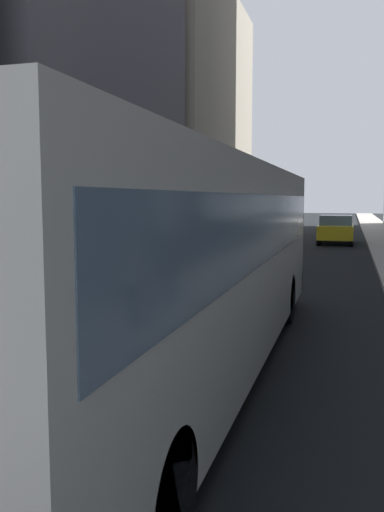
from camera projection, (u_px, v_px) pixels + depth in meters
ground_plane at (295, 236)px, 36.27m from camera, size 120.00×120.00×0.00m
sidewalk_left at (213, 234)px, 37.87m from camera, size 2.40×110.00×0.15m
sidewalk_right at (384, 237)px, 34.66m from camera, size 2.40×110.00×0.15m
building_left_far at (164, 113)px, 45.47m from camera, size 11.46×20.52×19.63m
transit_bus at (182, 253)px, 7.88m from camera, size 2.78×11.53×3.05m
car_white_van at (249, 225)px, 35.10m from camera, size 1.93×4.60×1.62m
car_yellow_taxi at (336, 229)px, 30.51m from camera, size 1.89×4.52×1.62m
box_truck at (239, 219)px, 23.89m from camera, size 2.30×7.50×3.05m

